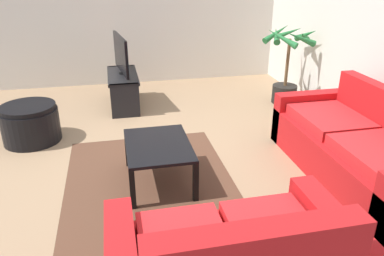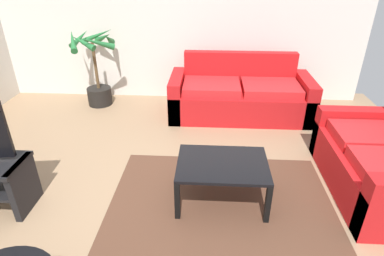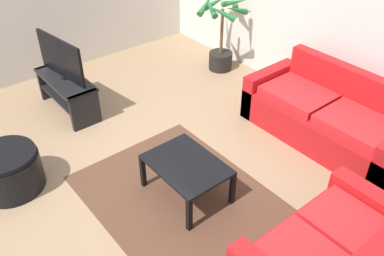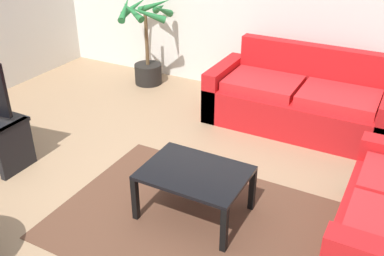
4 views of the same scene
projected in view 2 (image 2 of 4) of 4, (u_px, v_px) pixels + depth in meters
name	position (u px, v px, depth m)	size (l,w,h in m)	color
ground_plane	(153.00, 213.00, 3.02)	(6.60, 6.60, 0.00)	#937556
wall_back	(180.00, 17.00, 5.04)	(6.00, 0.06, 2.70)	silver
couch_main	(240.00, 96.00, 4.85)	(2.11, 0.90, 0.90)	red
couch_loveseat	(382.00, 165.00, 3.21)	(0.90, 1.53, 0.90)	red
coffee_table	(222.00, 168.00, 3.04)	(0.87, 0.63, 0.44)	black
area_rug	(221.00, 205.00, 3.12)	(2.20, 1.70, 0.01)	#513323
potted_palm	(96.00, 72.00, 5.09)	(0.80, 0.74, 1.22)	black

